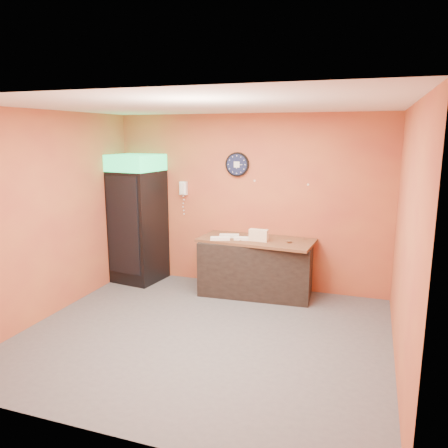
% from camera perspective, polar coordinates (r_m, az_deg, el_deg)
% --- Properties ---
extents(floor, '(4.50, 4.50, 0.00)m').
position_cam_1_polar(floor, '(5.68, -2.62, -14.26)').
color(floor, '#47474C').
rests_on(floor, ground).
extents(back_wall, '(4.50, 0.02, 2.80)m').
position_cam_1_polar(back_wall, '(7.09, 3.20, 2.88)').
color(back_wall, '#BE6835').
rests_on(back_wall, floor).
extents(left_wall, '(0.02, 4.00, 2.80)m').
position_cam_1_polar(left_wall, '(6.39, -21.88, 1.07)').
color(left_wall, '#BE6835').
rests_on(left_wall, floor).
extents(right_wall, '(0.02, 4.00, 2.80)m').
position_cam_1_polar(right_wall, '(4.88, 22.63, -2.09)').
color(right_wall, '#BE6835').
rests_on(right_wall, floor).
extents(ceiling, '(4.50, 4.00, 0.02)m').
position_cam_1_polar(ceiling, '(5.12, -2.92, 15.20)').
color(ceiling, white).
rests_on(ceiling, back_wall).
extents(beverage_cooler, '(0.85, 0.85, 2.15)m').
position_cam_1_polar(beverage_cooler, '(7.50, -11.36, 0.45)').
color(beverage_cooler, black).
rests_on(beverage_cooler, floor).
extents(prep_counter, '(1.74, 0.86, 0.85)m').
position_cam_1_polar(prep_counter, '(6.89, 4.21, -5.72)').
color(prep_counter, black).
rests_on(prep_counter, floor).
extents(wall_clock, '(0.39, 0.06, 0.39)m').
position_cam_1_polar(wall_clock, '(7.04, 1.74, 7.78)').
color(wall_clock, black).
rests_on(wall_clock, back_wall).
extents(wall_phone, '(0.12, 0.11, 0.22)m').
position_cam_1_polar(wall_phone, '(7.39, -5.34, 4.67)').
color(wall_phone, white).
rests_on(wall_phone, back_wall).
extents(butcher_paper, '(1.80, 0.92, 0.04)m').
position_cam_1_polar(butcher_paper, '(6.77, 4.27, -2.12)').
color(butcher_paper, brown).
rests_on(butcher_paper, prep_counter).
extents(sub_roll_stack, '(0.29, 0.11, 0.18)m').
position_cam_1_polar(sub_roll_stack, '(6.61, 4.53, -1.48)').
color(sub_roll_stack, '#F4E2BE').
rests_on(sub_roll_stack, butcher_paper).
extents(wrapped_sandwich_left, '(0.32, 0.20, 0.04)m').
position_cam_1_polar(wrapped_sandwich_left, '(6.69, -0.49, -1.90)').
color(wrapped_sandwich_left, white).
rests_on(wrapped_sandwich_left, butcher_paper).
extents(wrapped_sandwich_mid, '(0.31, 0.17, 0.04)m').
position_cam_1_polar(wrapped_sandwich_mid, '(6.69, 2.57, -1.90)').
color(wrapped_sandwich_mid, white).
rests_on(wrapped_sandwich_mid, butcher_paper).
extents(wrapped_sandwich_right, '(0.33, 0.19, 0.04)m').
position_cam_1_polar(wrapped_sandwich_right, '(6.86, 0.69, -1.54)').
color(wrapped_sandwich_right, white).
rests_on(wrapped_sandwich_right, butcher_paper).
extents(kitchen_tool, '(0.06, 0.06, 0.06)m').
position_cam_1_polar(kitchen_tool, '(6.75, 4.91, -1.72)').
color(kitchen_tool, silver).
rests_on(kitchen_tool, butcher_paper).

